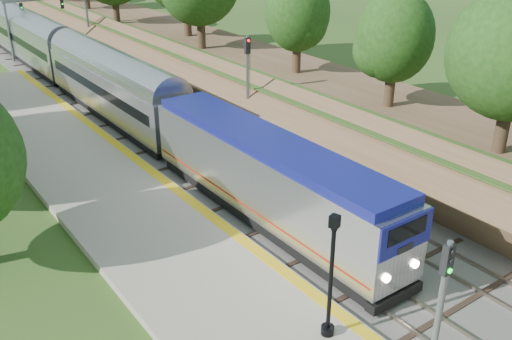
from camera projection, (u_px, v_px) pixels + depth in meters
trackbed at (35, 48)px, 62.44m from camera, size 9.50×170.00×0.28m
platform at (161, 239)px, 26.13m from camera, size 6.40×68.00×0.38m
yellow_stripe at (213, 218)px, 27.56m from camera, size 0.55×68.00×0.01m
embankment at (106, 22)px, 66.08m from camera, size 10.64×170.00×11.70m
signal_gantry at (47, 9)px, 57.01m from camera, size 8.40×0.38×6.20m
train at (9, 29)px, 61.77m from camera, size 2.80×112.51×4.12m
lamppost_far at (331, 284)px, 19.19m from camera, size 0.47×0.47×4.75m
signal_platform at (440, 306)px, 16.11m from camera, size 0.32×0.26×5.54m
signal_farside at (248, 74)px, 37.39m from camera, size 0.36×0.28×6.49m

